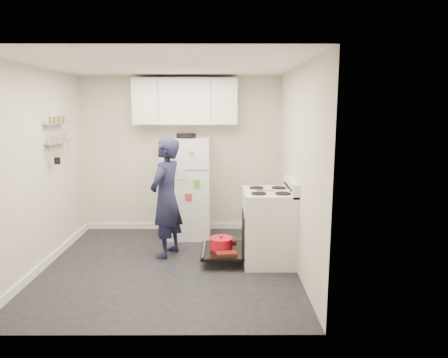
{
  "coord_description": "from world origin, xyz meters",
  "views": [
    {
      "loc": [
        0.68,
        -4.87,
        2.01
      ],
      "look_at": [
        0.7,
        0.46,
        1.05
      ],
      "focal_mm": 32.0,
      "sensor_mm": 36.0,
      "label": 1
    }
  ],
  "objects_px": {
    "electric_range": "(267,227)",
    "person": "(166,198)",
    "refrigerator": "(187,187)",
    "open_oven_door": "(222,247)"
  },
  "relations": [
    {
      "from": "electric_range",
      "to": "open_oven_door",
      "type": "relative_size",
      "value": 1.54
    },
    {
      "from": "electric_range",
      "to": "person",
      "type": "bearing_deg",
      "value": 170.48
    },
    {
      "from": "open_oven_door",
      "to": "person",
      "type": "relative_size",
      "value": 0.44
    },
    {
      "from": "refrigerator",
      "to": "person",
      "type": "bearing_deg",
      "value": -103.04
    },
    {
      "from": "electric_range",
      "to": "refrigerator",
      "type": "bearing_deg",
      "value": 136.16
    },
    {
      "from": "person",
      "to": "electric_range",
      "type": "bearing_deg",
      "value": 101.22
    },
    {
      "from": "person",
      "to": "refrigerator",
      "type": "bearing_deg",
      "value": -172.3
    },
    {
      "from": "electric_range",
      "to": "person",
      "type": "distance_m",
      "value": 1.41
    },
    {
      "from": "electric_range",
      "to": "open_oven_door",
      "type": "bearing_deg",
      "value": 179.23
    },
    {
      "from": "electric_range",
      "to": "refrigerator",
      "type": "distance_m",
      "value": 1.62
    }
  ]
}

